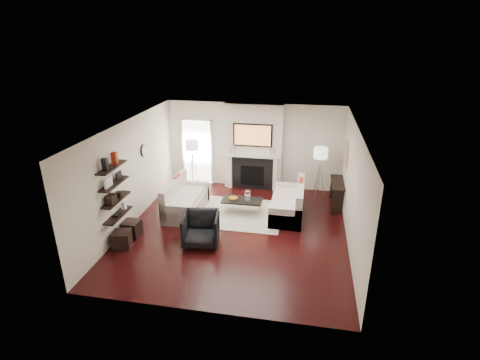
% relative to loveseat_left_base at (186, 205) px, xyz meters
% --- Properties ---
extents(room_envelope, '(6.00, 6.00, 6.00)m').
position_rel_loveseat_left_base_xyz_m(room_envelope, '(1.56, -0.78, 1.14)').
color(room_envelope, black).
rests_on(room_envelope, ground).
extents(chimney_breast, '(1.80, 0.25, 2.70)m').
position_rel_loveseat_left_base_xyz_m(chimney_breast, '(1.56, 2.09, 1.14)').
color(chimney_breast, silver).
rests_on(chimney_breast, floor).
extents(fireplace_surround, '(1.30, 0.02, 1.04)m').
position_rel_loveseat_left_base_xyz_m(fireplace_surround, '(1.56, 1.96, 0.31)').
color(fireplace_surround, black).
rests_on(fireplace_surround, floor).
extents(firebox, '(0.75, 0.02, 0.65)m').
position_rel_loveseat_left_base_xyz_m(firebox, '(1.56, 1.95, 0.24)').
color(firebox, black).
rests_on(firebox, floor).
extents(mantel_pilaster_l, '(0.12, 0.08, 1.10)m').
position_rel_loveseat_left_base_xyz_m(mantel_pilaster_l, '(0.84, 1.93, 0.34)').
color(mantel_pilaster_l, white).
rests_on(mantel_pilaster_l, floor).
extents(mantel_pilaster_r, '(0.12, 0.08, 1.10)m').
position_rel_loveseat_left_base_xyz_m(mantel_pilaster_r, '(2.28, 1.93, 0.34)').
color(mantel_pilaster_r, white).
rests_on(mantel_pilaster_r, floor).
extents(mantel_shelf, '(1.70, 0.18, 0.07)m').
position_rel_loveseat_left_base_xyz_m(mantel_shelf, '(1.56, 1.91, 0.91)').
color(mantel_shelf, white).
rests_on(mantel_shelf, chimney_breast).
extents(tv_body, '(1.20, 0.06, 0.70)m').
position_rel_loveseat_left_base_xyz_m(tv_body, '(1.56, 1.93, 1.57)').
color(tv_body, black).
rests_on(tv_body, chimney_breast).
extents(tv_screen, '(1.10, 0.00, 0.62)m').
position_rel_loveseat_left_base_xyz_m(tv_screen, '(1.56, 1.90, 1.57)').
color(tv_screen, '#BF723F').
rests_on(tv_screen, tv_body).
extents(candlestick_l_tall, '(0.04, 0.04, 0.30)m').
position_rel_loveseat_left_base_xyz_m(candlestick_l_tall, '(1.01, 1.92, 1.09)').
color(candlestick_l_tall, silver).
rests_on(candlestick_l_tall, mantel_shelf).
extents(candlestick_l_short, '(0.04, 0.04, 0.24)m').
position_rel_loveseat_left_base_xyz_m(candlestick_l_short, '(0.88, 1.92, 1.06)').
color(candlestick_l_short, silver).
rests_on(candlestick_l_short, mantel_shelf).
extents(candlestick_r_tall, '(0.04, 0.04, 0.30)m').
position_rel_loveseat_left_base_xyz_m(candlestick_r_tall, '(2.11, 1.92, 1.09)').
color(candlestick_r_tall, silver).
rests_on(candlestick_r_tall, mantel_shelf).
extents(candlestick_r_short, '(0.04, 0.04, 0.24)m').
position_rel_loveseat_left_base_xyz_m(candlestick_r_short, '(2.24, 1.92, 1.06)').
color(candlestick_r_short, silver).
rests_on(candlestick_r_short, mantel_shelf).
extents(hallway_panel, '(0.90, 0.02, 2.10)m').
position_rel_loveseat_left_base_xyz_m(hallway_panel, '(-0.29, 2.20, 0.84)').
color(hallway_panel, white).
rests_on(hallway_panel, floor).
extents(door_trim_l, '(0.06, 0.06, 2.16)m').
position_rel_loveseat_left_base_xyz_m(door_trim_l, '(-0.77, 2.18, 0.84)').
color(door_trim_l, white).
rests_on(door_trim_l, floor).
extents(door_trim_r, '(0.06, 0.06, 2.16)m').
position_rel_loveseat_left_base_xyz_m(door_trim_r, '(0.19, 2.18, 0.84)').
color(door_trim_r, white).
rests_on(door_trim_r, floor).
extents(door_trim_top, '(1.02, 0.06, 0.06)m').
position_rel_loveseat_left_base_xyz_m(door_trim_top, '(-0.29, 2.18, 1.92)').
color(door_trim_top, white).
rests_on(door_trim_top, wall_back).
extents(rug, '(2.60, 2.00, 0.01)m').
position_rel_loveseat_left_base_xyz_m(rug, '(1.34, 0.16, -0.20)').
color(rug, beige).
rests_on(rug, floor).
extents(loveseat_left_base, '(0.85, 1.80, 0.42)m').
position_rel_loveseat_left_base_xyz_m(loveseat_left_base, '(0.00, 0.00, 0.00)').
color(loveseat_left_base, beige).
rests_on(loveseat_left_base, floor).
extents(loveseat_left_back, '(0.18, 1.80, 0.80)m').
position_rel_loveseat_left_base_xyz_m(loveseat_left_back, '(-0.33, 0.00, 0.32)').
color(loveseat_left_back, beige).
rests_on(loveseat_left_back, floor).
extents(loveseat_left_arm_n, '(0.85, 0.18, 0.60)m').
position_rel_loveseat_left_base_xyz_m(loveseat_left_arm_n, '(0.00, -0.81, 0.09)').
color(loveseat_left_arm_n, beige).
rests_on(loveseat_left_arm_n, floor).
extents(loveseat_left_arm_s, '(0.85, 0.18, 0.60)m').
position_rel_loveseat_left_base_xyz_m(loveseat_left_arm_s, '(0.00, 0.81, 0.09)').
color(loveseat_left_arm_s, beige).
rests_on(loveseat_left_arm_s, floor).
extents(loveseat_left_cushion, '(0.63, 1.44, 0.10)m').
position_rel_loveseat_left_base_xyz_m(loveseat_left_cushion, '(0.05, 0.00, 0.26)').
color(loveseat_left_cushion, beige).
rests_on(loveseat_left_cushion, loveseat_left_base).
extents(pillow_left_orange, '(0.10, 0.42, 0.42)m').
position_rel_loveseat_left_base_xyz_m(pillow_left_orange, '(-0.33, 0.30, 0.52)').
color(pillow_left_orange, '#9D2813').
rests_on(pillow_left_orange, loveseat_left_cushion).
extents(pillow_left_charcoal, '(0.10, 0.40, 0.40)m').
position_rel_loveseat_left_base_xyz_m(pillow_left_charcoal, '(-0.33, -0.30, 0.51)').
color(pillow_left_charcoal, black).
rests_on(pillow_left_charcoal, loveseat_left_cushion).
extents(loveseat_right_base, '(0.85, 1.80, 0.42)m').
position_rel_loveseat_left_base_xyz_m(loveseat_right_base, '(2.77, 0.34, 0.00)').
color(loveseat_right_base, beige).
rests_on(loveseat_right_base, floor).
extents(loveseat_right_back, '(0.18, 1.80, 0.80)m').
position_rel_loveseat_left_base_xyz_m(loveseat_right_back, '(3.11, 0.34, 0.32)').
color(loveseat_right_back, beige).
rests_on(loveseat_right_back, floor).
extents(loveseat_right_arm_n, '(0.85, 0.18, 0.60)m').
position_rel_loveseat_left_base_xyz_m(loveseat_right_arm_n, '(2.77, -0.47, 0.09)').
color(loveseat_right_arm_n, beige).
rests_on(loveseat_right_arm_n, floor).
extents(loveseat_right_arm_s, '(0.85, 0.18, 0.60)m').
position_rel_loveseat_left_base_xyz_m(loveseat_right_arm_s, '(2.77, 1.15, 0.09)').
color(loveseat_right_arm_s, beige).
rests_on(loveseat_right_arm_s, floor).
extents(loveseat_right_cushion, '(0.63, 1.44, 0.10)m').
position_rel_loveseat_left_base_xyz_m(loveseat_right_cushion, '(2.72, 0.34, 0.26)').
color(loveseat_right_cushion, beige).
rests_on(loveseat_right_cushion, loveseat_right_base).
extents(pillow_right_orange, '(0.10, 0.42, 0.42)m').
position_rel_loveseat_left_base_xyz_m(pillow_right_orange, '(3.11, 0.64, 0.52)').
color(pillow_right_orange, '#9D2813').
rests_on(pillow_right_orange, loveseat_right_cushion).
extents(pillow_right_charcoal, '(0.10, 0.40, 0.40)m').
position_rel_loveseat_left_base_xyz_m(pillow_right_charcoal, '(3.11, 0.04, 0.51)').
color(pillow_right_charcoal, black).
rests_on(pillow_right_charcoal, loveseat_right_cushion).
extents(coffee_table, '(1.10, 0.55, 0.04)m').
position_rel_loveseat_left_base_xyz_m(coffee_table, '(1.55, 0.19, 0.19)').
color(coffee_table, black).
rests_on(coffee_table, floor).
extents(coffee_leg_nw, '(0.02, 0.02, 0.38)m').
position_rel_loveseat_left_base_xyz_m(coffee_leg_nw, '(1.05, -0.03, -0.02)').
color(coffee_leg_nw, silver).
rests_on(coffee_leg_nw, floor).
extents(coffee_leg_ne, '(0.02, 0.02, 0.38)m').
position_rel_loveseat_left_base_xyz_m(coffee_leg_ne, '(2.05, -0.03, -0.02)').
color(coffee_leg_ne, silver).
rests_on(coffee_leg_ne, floor).
extents(coffee_leg_sw, '(0.02, 0.02, 0.38)m').
position_rel_loveseat_left_base_xyz_m(coffee_leg_sw, '(1.05, 0.41, -0.02)').
color(coffee_leg_sw, silver).
rests_on(coffee_leg_sw, floor).
extents(coffee_leg_se, '(0.02, 0.02, 0.38)m').
position_rel_loveseat_left_base_xyz_m(coffee_leg_se, '(2.05, 0.41, -0.02)').
color(coffee_leg_se, silver).
rests_on(coffee_leg_se, floor).
extents(hurricane_glass, '(0.16, 0.16, 0.27)m').
position_rel_loveseat_left_base_xyz_m(hurricane_glass, '(1.70, 0.19, 0.35)').
color(hurricane_glass, white).
rests_on(hurricane_glass, coffee_table).
extents(hurricane_candle, '(0.11, 0.11, 0.16)m').
position_rel_loveseat_left_base_xyz_m(hurricane_candle, '(1.70, 0.19, 0.29)').
color(hurricane_candle, white).
rests_on(hurricane_candle, coffee_table).
extents(copper_bowl, '(0.26, 0.26, 0.04)m').
position_rel_loveseat_left_base_xyz_m(copper_bowl, '(1.30, 0.19, 0.24)').
color(copper_bowl, '#B97F1E').
rests_on(copper_bowl, coffee_table).
extents(armchair, '(0.93, 0.89, 0.85)m').
position_rel_loveseat_left_base_xyz_m(armchair, '(0.87, -1.53, 0.21)').
color(armchair, black).
rests_on(armchair, floor).
extents(lamp_left_post, '(0.02, 0.02, 1.20)m').
position_rel_loveseat_left_base_xyz_m(lamp_left_post, '(-0.29, 1.65, 0.39)').
color(lamp_left_post, silver).
rests_on(lamp_left_post, floor).
extents(lamp_left_shade, '(0.40, 0.40, 0.30)m').
position_rel_loveseat_left_base_xyz_m(lamp_left_shade, '(-0.29, 1.65, 1.24)').
color(lamp_left_shade, white).
rests_on(lamp_left_shade, lamp_left_post).
extents(lamp_left_leg_a, '(0.25, 0.02, 1.23)m').
position_rel_loveseat_left_base_xyz_m(lamp_left_leg_a, '(-0.18, 1.65, 0.39)').
color(lamp_left_leg_a, silver).
rests_on(lamp_left_leg_a, floor).
extents(lamp_left_leg_b, '(0.14, 0.22, 1.23)m').
position_rel_loveseat_left_base_xyz_m(lamp_left_leg_b, '(-0.35, 1.75, 0.39)').
color(lamp_left_leg_b, silver).
rests_on(lamp_left_leg_b, floor).
extents(lamp_left_leg_c, '(0.14, 0.22, 1.23)m').
position_rel_loveseat_left_base_xyz_m(lamp_left_leg_c, '(-0.35, 1.56, 0.39)').
color(lamp_left_leg_c, silver).
rests_on(lamp_left_leg_c, floor).
extents(lamp_right_post, '(0.02, 0.02, 1.20)m').
position_rel_loveseat_left_base_xyz_m(lamp_right_post, '(3.61, 1.57, 0.39)').
color(lamp_right_post, silver).
rests_on(lamp_right_post, floor).
extents(lamp_right_shade, '(0.40, 0.40, 0.30)m').
position_rel_loveseat_left_base_xyz_m(lamp_right_shade, '(3.61, 1.57, 1.24)').
color(lamp_right_shade, white).
rests_on(lamp_right_shade, lamp_right_post).
extents(lamp_right_leg_a, '(0.25, 0.02, 1.23)m').
position_rel_loveseat_left_base_xyz_m(lamp_right_leg_a, '(3.72, 1.57, 0.39)').
color(lamp_right_leg_a, silver).
rests_on(lamp_right_leg_a, floor).
extents(lamp_right_leg_b, '(0.14, 0.22, 1.23)m').
position_rel_loveseat_left_base_xyz_m(lamp_right_leg_b, '(3.55, 1.66, 0.39)').
color(lamp_right_leg_b, silver).
rests_on(lamp_right_leg_b, floor).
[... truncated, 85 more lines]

